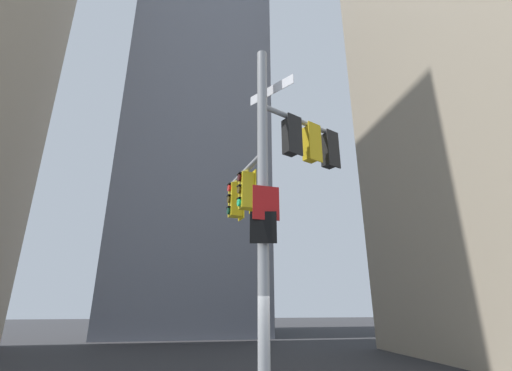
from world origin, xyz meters
The scene contains 2 objects.
building_mid_block centered at (-1.91, 24.77, 17.40)m, with size 12.64×12.64×34.80m, color slate.
signal_pole_assembly centered at (0.41, 0.58, 5.27)m, with size 3.18×2.76×8.86m.
Camera 1 is at (-1.48, -7.56, 2.32)m, focal length 24.07 mm.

